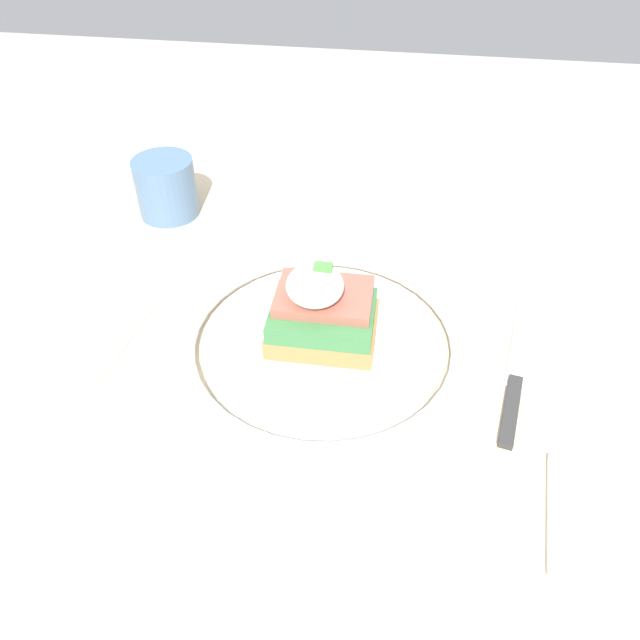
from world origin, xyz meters
name	(u,v)px	position (x,y,z in m)	size (l,w,h in m)	color
dining_table	(323,424)	(0.00, 0.00, 0.60)	(0.87, 0.76, 0.73)	#C6B28E
plate	(320,341)	(0.00, -0.01, 0.74)	(0.26, 0.26, 0.02)	silver
sandwich	(320,312)	(0.00, -0.01, 0.78)	(0.10, 0.08, 0.08)	#9E703D
fork	(140,321)	(-0.19, 0.00, 0.73)	(0.03, 0.16, 0.00)	silver
knife	(516,377)	(0.18, -0.02, 0.73)	(0.05, 0.20, 0.01)	#2D2D2D
cup	(166,186)	(-0.22, 0.20, 0.77)	(0.07, 0.07, 0.07)	slate
napkin	(626,529)	(0.25, -0.17, 0.73)	(0.11, 0.10, 0.01)	white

